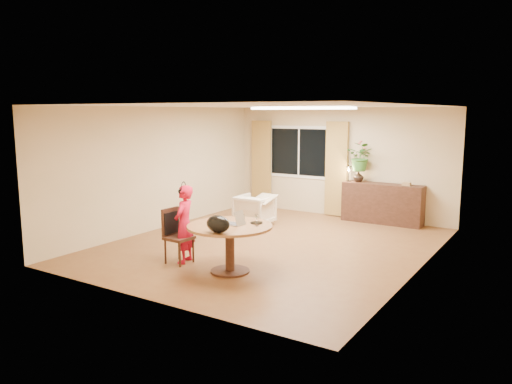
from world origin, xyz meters
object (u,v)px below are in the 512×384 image
child (184,224)px  sideboard (382,203)px  dining_chair (179,236)px  armchair (255,210)px  dining_table (230,235)px

child → sideboard: (1.82, 4.68, -0.20)m
dining_chair → sideboard: (1.87, 4.77, -0.01)m
armchair → sideboard: sideboard is taller
sideboard → dining_chair: bearing=-111.4°
armchair → dining_table: bearing=113.8°
dining_chair → armchair: dining_chair is taller
dining_table → sideboard: 4.79m
dining_chair → armchair: bearing=100.5°
dining_chair → armchair: 3.05m
dining_chair → dining_table: bearing=5.9°
sideboard → armchair: bearing=-142.8°
child → armchair: size_ratio=1.74×
dining_chair → armchair: size_ratio=1.22×
child → dining_table: bearing=73.0°
armchair → sideboard: size_ratio=0.42×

